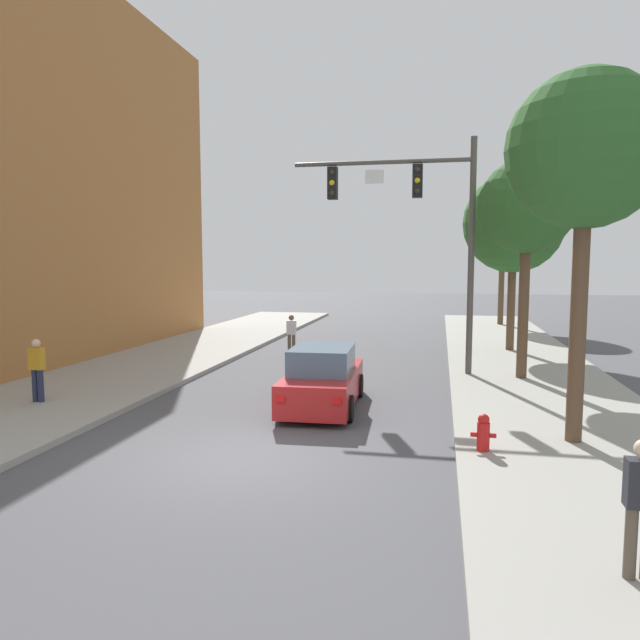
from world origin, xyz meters
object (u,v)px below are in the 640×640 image
(pedestrian_sidewalk_left_walker, at_px, (37,367))
(street_tree_third, at_px, (514,223))
(traffic_signal_mast, at_px, (420,213))
(street_tree_second, at_px, (527,208))
(car_lead_red, at_px, (323,380))
(street_tree_farthest, at_px, (503,225))
(pedestrian_crossing_road, at_px, (291,333))
(fire_hydrant, at_px, (483,432))
(street_tree_nearest, at_px, (586,153))

(pedestrian_sidewalk_left_walker, xyz_separation_m, street_tree_third, (12.99, 11.84, 4.23))
(traffic_signal_mast, xyz_separation_m, pedestrian_sidewalk_left_walker, (-9.47, -6.19, -4.24))
(traffic_signal_mast, height_order, street_tree_second, traffic_signal_mast)
(car_lead_red, relative_size, street_tree_farthest, 0.56)
(street_tree_third, bearing_deg, street_tree_farthest, 86.68)
(pedestrian_crossing_road, relative_size, street_tree_farthest, 0.21)
(pedestrian_sidewalk_left_walker, relative_size, fire_hydrant, 2.28)
(pedestrian_crossing_road, xyz_separation_m, fire_hydrant, (6.67, -11.27, -0.41))
(car_lead_red, height_order, street_tree_second, street_tree_second)
(fire_hydrant, relative_size, street_tree_third, 0.10)
(street_tree_farthest, bearing_deg, pedestrian_sidewalk_left_walker, -121.69)
(street_tree_second, bearing_deg, fire_hydrant, -102.36)
(car_lead_red, height_order, street_tree_nearest, street_tree_nearest)
(pedestrian_crossing_road, height_order, fire_hydrant, pedestrian_crossing_road)
(pedestrian_sidewalk_left_walker, height_order, fire_hydrant, pedestrian_sidewalk_left_walker)
(street_tree_second, distance_m, street_tree_farthest, 16.17)
(pedestrian_crossing_road, xyz_separation_m, street_tree_nearest, (8.50, -10.27, 4.95))
(fire_hydrant, xyz_separation_m, street_tree_nearest, (1.84, 1.00, 5.36))
(car_lead_red, xyz_separation_m, pedestrian_crossing_road, (-2.87, 8.02, 0.19))
(traffic_signal_mast, height_order, fire_hydrant, traffic_signal_mast)
(traffic_signal_mast, distance_m, street_tree_farthest, 16.34)
(car_lead_red, relative_size, pedestrian_sidewalk_left_walker, 2.62)
(street_tree_third, bearing_deg, traffic_signal_mast, -121.95)
(fire_hydrant, distance_m, street_tree_third, 14.57)
(car_lead_red, bearing_deg, fire_hydrant, -40.64)
(traffic_signal_mast, distance_m, street_tree_third, 6.65)
(car_lead_red, relative_size, street_tree_nearest, 0.59)
(pedestrian_crossing_road, relative_size, street_tree_nearest, 0.22)
(fire_hydrant, distance_m, street_tree_second, 9.22)
(traffic_signal_mast, relative_size, fire_hydrant, 10.42)
(pedestrian_sidewalk_left_walker, height_order, street_tree_second, street_tree_second)
(street_tree_nearest, relative_size, street_tree_third, 1.02)
(street_tree_nearest, height_order, street_tree_farthest, street_tree_farthest)
(pedestrian_sidewalk_left_walker, bearing_deg, street_tree_second, 24.79)
(street_tree_second, distance_m, street_tree_third, 5.99)
(street_tree_second, bearing_deg, street_tree_third, 87.00)
(traffic_signal_mast, height_order, pedestrian_sidewalk_left_walker, traffic_signal_mast)
(street_tree_third, relative_size, street_tree_farthest, 0.94)
(car_lead_red, xyz_separation_m, fire_hydrant, (3.79, -3.26, -0.22))
(street_tree_third, bearing_deg, car_lead_red, -119.15)
(fire_hydrant, relative_size, street_tree_nearest, 0.10)
(pedestrian_sidewalk_left_walker, distance_m, pedestrian_crossing_road, 10.44)
(pedestrian_crossing_road, distance_m, street_tree_farthest, 16.31)
(car_lead_red, xyz_separation_m, pedestrian_sidewalk_left_walker, (-7.21, -1.48, 0.34))
(pedestrian_crossing_road, relative_size, fire_hydrant, 2.28)
(traffic_signal_mast, bearing_deg, street_tree_second, -6.00)
(traffic_signal_mast, relative_size, pedestrian_crossing_road, 4.57)
(street_tree_nearest, bearing_deg, traffic_signal_mast, 115.82)
(pedestrian_sidewalk_left_walker, height_order, street_tree_nearest, street_tree_nearest)
(pedestrian_sidewalk_left_walker, relative_size, street_tree_nearest, 0.22)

